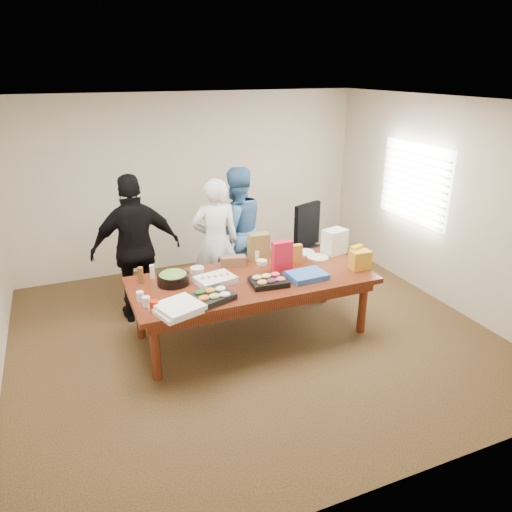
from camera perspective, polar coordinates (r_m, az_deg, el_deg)
name	(u,v)px	position (r m, az deg, el deg)	size (l,w,h in m)	color
floor	(252,335)	(5.93, -0.44, -9.33)	(5.50, 5.00, 0.02)	#47301E
ceiling	(252,101)	(5.10, -0.53, 17.93)	(5.50, 5.00, 0.02)	white
wall_back	(191,182)	(7.65, -7.66, 8.65)	(5.50, 0.04, 2.70)	beige
wall_front	(393,337)	(3.38, 15.99, -9.24)	(5.50, 0.04, 2.70)	beige
wall_right	(445,204)	(6.84, 21.48, 5.81)	(0.04, 5.00, 2.70)	beige
window_panel	(414,183)	(7.22, 18.22, 8.22)	(0.03, 1.40, 1.10)	white
window_blinds	(412,183)	(7.19, 17.98, 8.20)	(0.04, 1.36, 1.00)	beige
conference_table	(252,307)	(5.74, -0.45, -6.03)	(2.80, 1.20, 0.75)	#4C1C0F
office_chair	(313,250)	(6.93, 6.82, 0.67)	(0.59, 0.59, 1.17)	black
person_center	(216,242)	(6.40, -4.80, 1.65)	(0.63, 0.41, 1.72)	silver
person_right	(236,231)	(6.74, -2.37, 3.04)	(0.87, 0.68, 1.79)	teal
person_left	(136,249)	(6.11, -14.01, 0.81)	(1.10, 0.46, 1.87)	black
veggie_tray	(212,297)	(5.07, -5.19, -4.87)	(0.42, 0.33, 0.06)	black
fruit_tray	(269,282)	(5.40, 1.52, -3.07)	(0.41, 0.32, 0.06)	black
sheet_cake	(215,280)	(5.46, -4.85, -2.83)	(0.42, 0.32, 0.07)	white
salad_bowl	(173,279)	(5.49, -9.81, -2.69)	(0.36, 0.36, 0.12)	black
chip_bag_blue	(307,275)	(5.59, 6.05, -2.30)	(0.43, 0.32, 0.06)	blue
chip_bag_red	(282,256)	(5.74, 3.11, 0.02)	(0.25, 0.10, 0.36)	red
chip_bag_yellow	(356,256)	(5.97, 11.77, -0.01)	(0.18, 0.07, 0.27)	#E1C205
chip_bag_orange	(295,255)	(5.93, 4.68, 0.16)	(0.16, 0.07, 0.26)	#C58228
mayo_jar	(256,255)	(6.05, 0.01, 0.11)	(0.09, 0.09, 0.14)	white
mustard_bottle	(260,253)	(6.08, 0.44, 0.38)	(0.06, 0.06, 0.18)	gold
dressing_bottle	(141,275)	(5.55, -13.50, -2.25)	(0.06, 0.06, 0.20)	brown
ranch_bottle	(152,272)	(5.67, -12.20, -1.83)	(0.05, 0.05, 0.16)	silver
banana_bunch	(285,254)	(6.18, 3.45, 0.23)	(0.24, 0.14, 0.08)	yellow
bread_loaf	(233,261)	(5.90, -2.70, -0.60)	(0.31, 0.13, 0.12)	brown
kraft_bag	(259,246)	(6.06, 0.31, 1.15)	(0.26, 0.15, 0.34)	olive
red_cup	(154,306)	(4.92, -11.99, -5.84)	(0.09, 0.09, 0.12)	#C11C00
clear_cup_a	(146,302)	(5.03, -12.87, -5.32)	(0.08, 0.08, 0.11)	white
clear_cup_b	(140,296)	(5.16, -13.58, -4.67)	(0.08, 0.08, 0.11)	silver
pizza_box_lower	(176,310)	(4.88, -9.42, -6.34)	(0.40, 0.40, 0.05)	white
pizza_box_upper	(179,306)	(4.84, -9.08, -5.93)	(0.40, 0.40, 0.05)	white
plate_a	(318,257)	(6.20, 7.33, -0.14)	(0.27, 0.27, 0.02)	white
plate_b	(305,252)	(6.35, 5.80, 0.45)	(0.26, 0.26, 0.02)	silver
dip_bowl_a	(262,262)	(5.95, 0.71, -0.74)	(0.13, 0.13, 0.05)	beige
dip_bowl_b	(197,270)	(5.75, -6.98, -1.66)	(0.16, 0.16, 0.07)	beige
grocery_bag_white	(335,241)	(6.35, 9.30, 1.73)	(0.30, 0.21, 0.32)	#EAE9CA
grocery_bag_yellow	(360,260)	(5.91, 12.22, -0.45)	(0.23, 0.16, 0.23)	gold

